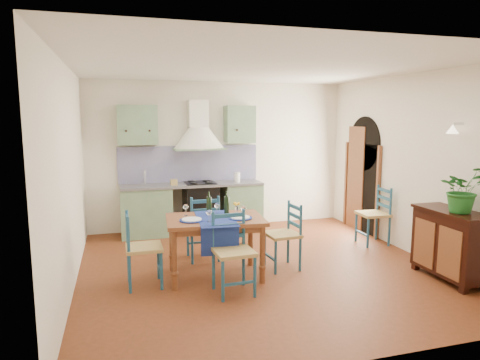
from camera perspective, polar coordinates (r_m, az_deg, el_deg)
The scene contains 13 objects.
floor at distance 6.26m, azimuth 2.79°, elevation -11.58°, with size 5.00×5.00×0.00m, color #4F2611.
back_wall at distance 8.06m, azimuth -5.60°, elevation 0.59°, with size 5.00×0.96×2.80m.
right_wall at distance 7.36m, azimuth 20.84°, elevation 1.60°, with size 0.26×5.00×2.80m.
left_wall at distance 5.64m, azimuth -21.90°, elevation 0.28°, with size 0.04×5.00×2.80m, color silver.
ceiling at distance 5.92m, azimuth 2.98°, elevation 14.86°, with size 5.00×5.00×0.01m, color silver.
dining_table at distance 5.72m, azimuth -3.29°, elevation -5.99°, with size 1.34×1.02×1.13m.
chair_near at distance 5.27m, azimuth -0.97°, elevation -9.53°, with size 0.49×0.49×1.00m.
chair_far at distance 6.46m, azimuth -4.92°, elevation -6.18°, with size 0.46×0.46×1.00m.
chair_left at distance 5.60m, azimuth -13.02°, elevation -8.89°, with size 0.45×0.45×0.96m.
chair_right at distance 6.13m, azimuth 5.95°, elevation -7.29°, with size 0.47×0.47×0.94m.
chair_spare at distance 7.60m, azimuth 17.54°, elevation -4.40°, with size 0.48×0.48×0.98m.
sideboard at distance 6.32m, azimuth 26.30°, elevation -7.43°, with size 0.50×1.05×0.94m.
potted_plant at distance 6.08m, azimuth 27.49°, elevation -1.12°, with size 0.54×0.46×0.60m, color #1B5B20.
Camera 1 is at (-1.91, -5.56, 2.14)m, focal length 32.00 mm.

